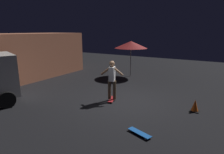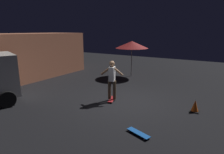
{
  "view_description": "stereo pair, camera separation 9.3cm",
  "coord_description": "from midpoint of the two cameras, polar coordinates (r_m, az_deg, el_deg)",
  "views": [
    {
      "loc": [
        -6.99,
        -3.61,
        2.98
      ],
      "look_at": [
        -0.13,
        0.5,
        1.05
      ],
      "focal_mm": 31.15,
      "sensor_mm": 36.0,
      "label": 1
    },
    {
      "loc": [
        -6.94,
        -3.69,
        2.98
      ],
      "look_at": [
        -0.13,
        0.5,
        1.05
      ],
      "focal_mm": 31.15,
      "sensor_mm": 36.0,
      "label": 2
    }
  ],
  "objects": [
    {
      "name": "skateboard_spare",
      "position": [
        5.96,
        7.62,
        -15.94
      ],
      "size": [
        0.44,
        0.8,
        0.07
      ],
      "color": "#1959B2",
      "rests_on": "ground_plane"
    },
    {
      "name": "traffic_cone",
      "position": [
        7.97,
        22.84,
        -7.86
      ],
      "size": [
        0.34,
        0.34,
        0.46
      ],
      "color": "black",
      "rests_on": "ground_plane"
    },
    {
      "name": "low_building",
      "position": [
        12.91,
        -29.83,
        4.72
      ],
      "size": [
        10.58,
        3.21,
        2.78
      ],
      "color": "#B76B4C",
      "rests_on": "ground_plane"
    },
    {
      "name": "patio_umbrella",
      "position": [
        12.73,
        5.38,
        9.43
      ],
      "size": [
        2.1,
        2.1,
        2.3
      ],
      "color": "slate",
      "rests_on": "ground_plane"
    },
    {
      "name": "ground_plane",
      "position": [
        8.41,
        3.06,
        -7.2
      ],
      "size": [
        28.0,
        28.0,
        0.0
      ],
      "primitive_type": "plane",
      "color": "black"
    },
    {
      "name": "skater",
      "position": [
        8.22,
        -0.32,
        -0.09
      ],
      "size": [
        0.43,
        0.96,
        1.67
      ],
      "color": "brown",
      "rests_on": "skateboard_ridden"
    },
    {
      "name": "skateboard_ridden",
      "position": [
        8.51,
        -0.32,
        -6.53
      ],
      "size": [
        0.8,
        0.44,
        0.07
      ],
      "color": "#AD1E23",
      "rests_on": "ground_plane"
    }
  ]
}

